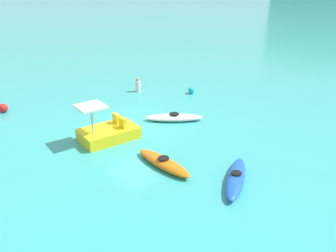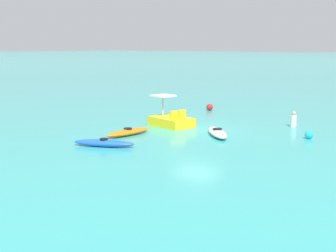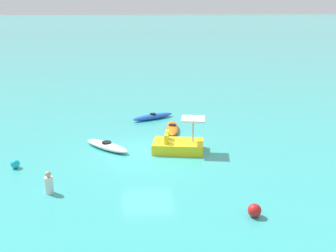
{
  "view_description": "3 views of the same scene",
  "coord_description": "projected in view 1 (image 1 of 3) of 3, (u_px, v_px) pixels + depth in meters",
  "views": [
    {
      "loc": [
        11.01,
        -9.97,
        6.46
      ],
      "look_at": [
        1.74,
        0.66,
        0.3
      ],
      "focal_mm": 36.74,
      "sensor_mm": 36.0,
      "label": 1
    },
    {
      "loc": [
        20.07,
        12.89,
        4.38
      ],
      "look_at": [
        3.45,
        0.6,
        0.69
      ],
      "focal_mm": 48.11,
      "sensor_mm": 36.0,
      "label": 2
    },
    {
      "loc": [
        -17.91,
        1.44,
        6.77
      ],
      "look_at": [
        2.34,
        -1.33,
        0.67
      ],
      "focal_mm": 43.31,
      "sensor_mm": 36.0,
      "label": 3
    }
  ],
  "objects": [
    {
      "name": "pedal_boat_yellow",
      "position": [
        108.0,
        132.0,
        14.73
      ],
      "size": [
        2.0,
        2.68,
        1.68
      ],
      "color": "yellow",
      "rests_on": "ground_plane"
    },
    {
      "name": "buoy_red",
      "position": [
        3.0,
        108.0,
        17.71
      ],
      "size": [
        0.46,
        0.46,
        0.46
      ],
      "primitive_type": "sphere",
      "color": "red",
      "rests_on": "ground_plane"
    },
    {
      "name": "kayak_orange",
      "position": [
        164.0,
        163.0,
        12.65
      ],
      "size": [
        2.76,
        0.98,
        0.37
      ],
      "color": "orange",
      "rests_on": "ground_plane"
    },
    {
      "name": "kayak_white",
      "position": [
        174.0,
        117.0,
        16.69
      ],
      "size": [
        2.57,
        2.43,
        0.37
      ],
      "color": "white",
      "rests_on": "ground_plane"
    },
    {
      "name": "buoy_cyan",
      "position": [
        191.0,
        90.0,
        20.54
      ],
      "size": [
        0.39,
        0.39,
        0.39
      ],
      "primitive_type": "sphere",
      "color": "#19B7C6",
      "rests_on": "ground_plane"
    },
    {
      "name": "person_near_shore",
      "position": [
        138.0,
        85.0,
        20.84
      ],
      "size": [
        0.44,
        0.44,
        0.88
      ],
      "color": "silver",
      "rests_on": "ground_plane"
    },
    {
      "name": "ground_plane",
      "position": [
        131.0,
        126.0,
        16.1
      ],
      "size": [
        600.0,
        600.0,
        0.0
      ],
      "primitive_type": "plane",
      "color": "#38ADA8"
    },
    {
      "name": "kayak_blue",
      "position": [
        236.0,
        178.0,
        11.7
      ],
      "size": [
        1.67,
        2.76,
        0.37
      ],
      "color": "blue",
      "rests_on": "ground_plane"
    }
  ]
}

